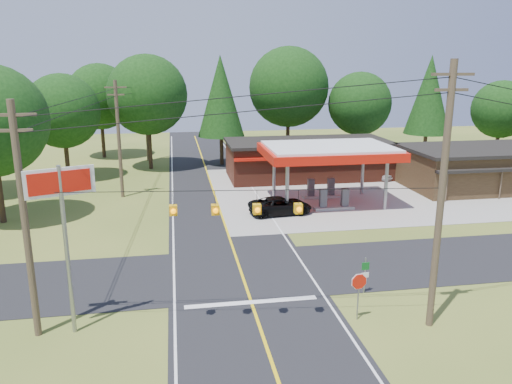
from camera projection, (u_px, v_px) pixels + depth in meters
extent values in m
plane|color=#4B5F21|center=(241.00, 273.00, 27.74)|extent=(120.00, 120.00, 0.00)
cube|color=black|center=(241.00, 273.00, 27.74)|extent=(8.00, 120.00, 0.02)
cube|color=black|center=(241.00, 273.00, 27.74)|extent=(70.00, 7.00, 0.02)
cube|color=yellow|center=(241.00, 273.00, 27.74)|extent=(0.15, 110.00, 0.00)
cylinder|color=gray|center=(287.00, 188.00, 38.04)|extent=(0.28, 0.28, 4.20)
cylinder|color=gray|center=(274.00, 174.00, 42.82)|extent=(0.28, 0.28, 4.20)
cylinder|color=gray|center=(386.00, 184.00, 39.32)|extent=(0.28, 0.28, 4.20)
cylinder|color=gray|center=(363.00, 171.00, 44.10)|extent=(0.28, 0.28, 4.20)
cube|color=red|center=(329.00, 152.00, 40.51)|extent=(10.60, 7.40, 0.70)
cube|color=white|center=(329.00, 147.00, 40.41)|extent=(10.00, 7.00, 0.25)
cube|color=#9E9B93|center=(334.00, 208.00, 39.84)|extent=(3.20, 0.90, 0.22)
cube|color=#3F3F44|center=(323.00, 198.00, 39.49)|extent=(0.55, 0.45, 1.50)
cube|color=#3F3F44|center=(345.00, 197.00, 39.78)|extent=(0.55, 0.45, 1.50)
cube|color=#9E9B93|center=(321.00, 196.00, 43.28)|extent=(3.20, 0.90, 0.22)
cube|color=#3F3F44|center=(311.00, 188.00, 42.93)|extent=(0.55, 0.45, 1.50)
cube|color=#3F3F44|center=(331.00, 187.00, 43.22)|extent=(0.55, 0.45, 1.50)
cube|color=#5F291B|center=(307.00, 160.00, 50.87)|extent=(16.00, 7.00, 3.50)
cube|color=black|center=(308.00, 142.00, 50.39)|extent=(16.40, 7.40, 0.30)
cube|color=red|center=(318.00, 157.00, 47.19)|extent=(16.00, 0.50, 0.25)
cube|color=#372616|center=(512.00, 168.00, 47.05)|extent=(20.00, 8.00, 3.50)
cylinder|color=#473828|center=(441.00, 201.00, 20.82)|extent=(0.30, 0.30, 11.50)
cube|color=#473828|center=(453.00, 74.00, 19.53)|extent=(1.80, 0.12, 0.12)
cube|color=#473828|center=(452.00, 90.00, 19.68)|extent=(1.40, 0.12, 0.12)
cylinder|color=#473828|center=(25.00, 224.00, 20.20)|extent=(0.30, 0.30, 10.00)
cube|color=#473828|center=(12.00, 115.00, 19.10)|extent=(1.80, 0.12, 0.12)
cube|color=#473828|center=(14.00, 130.00, 19.25)|extent=(1.40, 0.12, 0.12)
cylinder|color=#473828|center=(119.00, 140.00, 42.41)|extent=(0.30, 0.30, 10.00)
cube|color=#473828|center=(115.00, 87.00, 41.31)|extent=(1.80, 0.12, 0.12)
cube|color=#473828|center=(116.00, 95.00, 41.46)|extent=(1.40, 0.12, 0.12)
cylinder|color=#473828|center=(146.00, 121.00, 58.95)|extent=(0.30, 0.30, 9.50)
cube|color=#D9990B|center=(173.00, 210.00, 20.36)|extent=(0.32, 0.32, 0.42)
cube|color=#D9990B|center=(215.00, 210.00, 20.44)|extent=(0.32, 0.32, 0.42)
cube|color=#D9990B|center=(257.00, 209.00, 20.52)|extent=(0.32, 0.32, 0.42)
cube|color=#D9990B|center=(298.00, 208.00, 20.60)|extent=(0.32, 0.32, 0.42)
cylinder|color=#332316|center=(67.00, 160.00, 49.85)|extent=(0.44, 0.44, 3.96)
sphere|color=black|center=(62.00, 111.00, 48.64)|extent=(7.26, 7.26, 7.26)
cylinder|color=#332316|center=(150.00, 148.00, 54.85)|extent=(0.44, 0.44, 4.68)
sphere|color=black|center=(147.00, 95.00, 53.43)|extent=(8.58, 8.58, 8.58)
cylinder|color=#332316|center=(222.00, 146.00, 57.13)|extent=(0.44, 0.44, 4.32)
cone|color=black|center=(221.00, 96.00, 55.72)|extent=(5.28, 5.28, 9.00)
cylinder|color=#332316|center=(288.00, 140.00, 59.27)|extent=(0.44, 0.44, 5.04)
sphere|color=black|center=(289.00, 87.00, 57.73)|extent=(9.24, 9.24, 9.24)
cylinder|color=#332316|center=(358.00, 145.00, 58.77)|extent=(0.44, 0.44, 3.96)
sphere|color=black|center=(360.00, 104.00, 57.56)|extent=(7.26, 7.26, 7.26)
cylinder|color=#332316|center=(425.00, 143.00, 59.05)|extent=(0.44, 0.44, 4.32)
cone|color=black|center=(429.00, 95.00, 57.64)|extent=(5.28, 5.28, 9.00)
cylinder|color=#332316|center=(497.00, 147.00, 58.50)|extent=(0.44, 0.44, 3.60)
sphere|color=black|center=(501.00, 109.00, 57.40)|extent=(6.60, 6.60, 6.60)
cylinder|color=#332316|center=(0.00, 194.00, 36.11)|extent=(0.44, 0.44, 4.32)
cylinder|color=#332316|center=(103.00, 140.00, 61.58)|extent=(0.44, 0.44, 4.32)
sphere|color=black|center=(100.00, 97.00, 60.26)|extent=(7.92, 7.92, 7.92)
imported|color=black|center=(280.00, 206.00, 38.43)|extent=(5.30, 5.30, 1.35)
imported|color=silver|center=(378.00, 173.00, 50.34)|extent=(4.44, 4.44, 1.20)
cylinder|color=gray|center=(67.00, 252.00, 20.77)|extent=(0.18, 0.18, 7.37)
cube|color=white|center=(60.00, 182.00, 20.02)|extent=(2.58, 1.07, 1.16)
cube|color=red|center=(60.00, 182.00, 19.97)|extent=(2.27, 0.93, 0.89)
cylinder|color=gray|center=(358.00, 298.00, 22.46)|extent=(0.07, 0.07, 2.17)
cylinder|color=gray|center=(365.00, 275.00, 25.08)|extent=(0.06, 0.06, 1.93)
cube|color=#0C591E|center=(366.00, 266.00, 24.91)|extent=(0.40, 0.06, 0.39)
cube|color=white|center=(365.00, 275.00, 25.04)|extent=(0.40, 0.06, 0.26)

